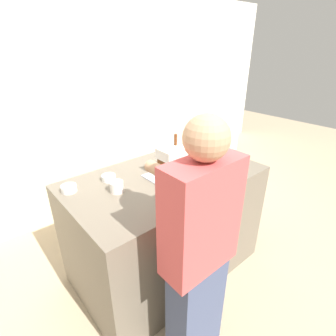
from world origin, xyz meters
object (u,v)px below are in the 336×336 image
mug (117,187)px  person (198,256)px  candy_bowl_beside_tree (189,144)px  candy_bowl_far_left (109,177)px  baking_tray (173,175)px  candy_bowl_center_rear (176,154)px  gingerbread_house (173,160)px  candy_bowl_near_tray_left (69,188)px  decorative_tree (202,140)px

mug → person: 0.75m
candy_bowl_beside_tree → candy_bowl_far_left: 0.98m
baking_tray → candy_bowl_beside_tree: size_ratio=4.46×
candy_bowl_beside_tree → person: bearing=-132.4°
mug → person: bearing=-84.8°
baking_tray → candy_bowl_beside_tree: candy_bowl_beside_tree is taller
baking_tray → candy_bowl_center_rear: 0.38m
candy_bowl_beside_tree → person: size_ratio=0.06×
mug → person: person is taller
candy_bowl_far_left → person: person is taller
baking_tray → person: bearing=-121.1°
gingerbread_house → candy_bowl_beside_tree: 0.66m
candy_bowl_far_left → candy_bowl_center_rear: bearing=0.5°
candy_bowl_far_left → candy_bowl_center_rear: size_ratio=0.77×
baking_tray → candy_bowl_near_tray_left: size_ratio=3.75×
decorative_tree → person: size_ratio=0.19×
gingerbread_house → candy_bowl_near_tray_left: 0.79m
candy_bowl_center_rear → candy_bowl_beside_tree: bearing=21.7°
gingerbread_house → candy_bowl_near_tray_left: bearing=158.4°
decorative_tree → mug: bearing=-176.7°
person → candy_bowl_far_left: bearing=91.6°
baking_tray → decorative_tree: size_ratio=1.27×
baking_tray → person: person is taller
baking_tray → candy_bowl_near_tray_left: (-0.73, 0.29, 0.02)m
decorative_tree → baking_tray: bearing=-165.6°
person → gingerbread_house: bearing=58.8°
candy_bowl_far_left → candy_bowl_center_rear: (0.71, 0.01, 0.00)m
candy_bowl_far_left → candy_bowl_center_rear: candy_bowl_center_rear is taller
candy_bowl_near_tray_left → candy_bowl_far_left: size_ratio=1.03×
gingerbread_house → candy_bowl_beside_tree: gingerbread_house is taller
candy_bowl_near_tray_left → candy_bowl_far_left: 0.30m
candy_bowl_far_left → candy_bowl_near_tray_left: bearing=173.9°
decorative_tree → mug: (-0.92, -0.05, -0.12)m
baking_tray → candy_bowl_beside_tree: bearing=34.2°
candy_bowl_beside_tree → mug: (-1.01, -0.31, 0.01)m
baking_tray → mug: bearing=172.3°
decorative_tree → candy_bowl_beside_tree: size_ratio=3.50×
gingerbread_house → person: person is taller
gingerbread_house → candy_bowl_far_left: 0.51m
decorative_tree → candy_bowl_near_tray_left: decorative_tree is taller
gingerbread_house → candy_bowl_center_rear: bearing=43.6°
decorative_tree → candy_bowl_center_rear: bearing=140.5°
baking_tray → gingerbread_house: bearing=25.0°
candy_bowl_center_rear → baking_tray: bearing=-136.4°
gingerbread_house → mug: 0.48m
candy_bowl_beside_tree → candy_bowl_far_left: candy_bowl_beside_tree is taller
baking_tray → candy_bowl_far_left: size_ratio=3.85×
mug → person: (0.07, -0.73, -0.15)m
mug → gingerbread_house: bearing=-7.6°
gingerbread_house → candy_bowl_far_left: size_ratio=2.98×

